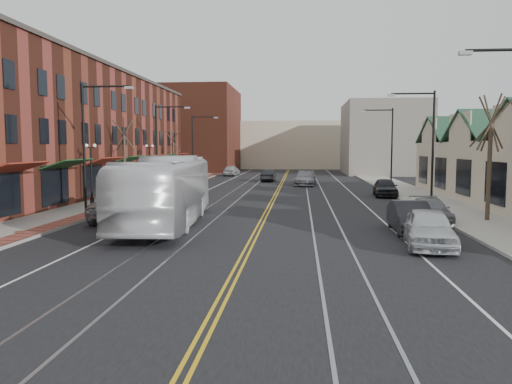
% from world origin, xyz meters
% --- Properties ---
extents(ground, '(160.00, 160.00, 0.00)m').
position_xyz_m(ground, '(0.00, 0.00, 0.00)').
color(ground, black).
rests_on(ground, ground).
extents(sidewalk_left, '(4.00, 120.00, 0.15)m').
position_xyz_m(sidewalk_left, '(-12.00, 20.00, 0.07)').
color(sidewalk_left, gray).
rests_on(sidewalk_left, ground).
extents(sidewalk_right, '(4.00, 120.00, 0.15)m').
position_xyz_m(sidewalk_right, '(12.00, 20.00, 0.07)').
color(sidewalk_right, gray).
rests_on(sidewalk_right, ground).
extents(building_left, '(10.00, 50.00, 11.00)m').
position_xyz_m(building_left, '(-19.00, 27.00, 5.50)').
color(building_left, maroon).
rests_on(building_left, ground).
extents(backdrop_left, '(14.00, 18.00, 14.00)m').
position_xyz_m(backdrop_left, '(-16.00, 70.00, 7.00)').
color(backdrop_left, maroon).
rests_on(backdrop_left, ground).
extents(backdrop_mid, '(22.00, 14.00, 9.00)m').
position_xyz_m(backdrop_mid, '(0.00, 85.00, 4.50)').
color(backdrop_mid, '#C0AE94').
rests_on(backdrop_mid, ground).
extents(backdrop_right, '(12.00, 16.00, 11.00)m').
position_xyz_m(backdrop_right, '(15.00, 65.00, 5.50)').
color(backdrop_right, slate).
rests_on(backdrop_right, ground).
extents(streetlight_l_1, '(3.33, 0.25, 8.00)m').
position_xyz_m(streetlight_l_1, '(-11.05, 16.00, 5.03)').
color(streetlight_l_1, black).
rests_on(streetlight_l_1, sidewalk_left).
extents(streetlight_l_2, '(3.33, 0.25, 8.00)m').
position_xyz_m(streetlight_l_2, '(-11.05, 32.00, 5.03)').
color(streetlight_l_2, black).
rests_on(streetlight_l_2, sidewalk_left).
extents(streetlight_l_3, '(3.33, 0.25, 8.00)m').
position_xyz_m(streetlight_l_3, '(-11.05, 48.00, 5.03)').
color(streetlight_l_3, black).
rests_on(streetlight_l_3, sidewalk_left).
extents(streetlight_r_1, '(3.33, 0.25, 8.00)m').
position_xyz_m(streetlight_r_1, '(11.05, 22.00, 5.03)').
color(streetlight_r_1, black).
rests_on(streetlight_r_1, sidewalk_right).
extents(streetlight_r_2, '(3.33, 0.25, 8.00)m').
position_xyz_m(streetlight_r_2, '(11.05, 38.00, 5.03)').
color(streetlight_r_2, black).
rests_on(streetlight_r_2, sidewalk_right).
extents(lamppost_l_2, '(0.84, 0.28, 4.27)m').
position_xyz_m(lamppost_l_2, '(-12.80, 20.00, 2.20)').
color(lamppost_l_2, black).
rests_on(lamppost_l_2, sidewalk_left).
extents(lamppost_l_3, '(0.84, 0.28, 4.27)m').
position_xyz_m(lamppost_l_3, '(-12.80, 34.00, 2.20)').
color(lamppost_l_3, black).
rests_on(lamppost_l_3, sidewalk_left).
extents(tree_left_near, '(1.78, 1.37, 6.48)m').
position_xyz_m(tree_left_near, '(-12.50, 26.00, 3.51)').
color(tree_left_near, '#382B21').
rests_on(tree_left_near, sidewalk_left).
extents(tree_left_far, '(1.66, 1.28, 6.02)m').
position_xyz_m(tree_left_far, '(-12.50, 42.00, 3.28)').
color(tree_left_far, '#382B21').
rests_on(tree_left_far, sidewalk_left).
extents(tree_right_mid, '(1.90, 1.46, 6.93)m').
position_xyz_m(tree_right_mid, '(12.50, 14.00, 3.75)').
color(tree_right_mid, '#382B21').
rests_on(tree_right_mid, sidewalk_right).
extents(manhole_far, '(0.60, 0.60, 0.02)m').
position_xyz_m(manhole_far, '(-11.20, 8.00, 0.16)').
color(manhole_far, '#592D19').
rests_on(manhole_far, sidewalk_left).
extents(traffic_signal, '(0.18, 0.15, 3.80)m').
position_xyz_m(traffic_signal, '(-10.60, 24.00, 2.35)').
color(traffic_signal, black).
rests_on(traffic_signal, sidewalk_left).
extents(transit_bus, '(4.13, 13.50, 3.71)m').
position_xyz_m(transit_bus, '(-5.00, 11.41, 1.85)').
color(transit_bus, silver).
rests_on(transit_bus, ground).
extents(parked_suv, '(3.28, 6.20, 1.66)m').
position_xyz_m(parked_suv, '(-7.50, 12.97, 0.83)').
color(parked_suv, '#A2A6A9').
rests_on(parked_suv, ground).
extents(parked_car_a, '(2.53, 5.01, 1.64)m').
position_xyz_m(parked_car_a, '(7.50, 6.67, 0.82)').
color(parked_car_a, silver).
rests_on(parked_car_a, ground).
extents(parked_car_b, '(1.75, 4.75, 1.55)m').
position_xyz_m(parked_car_b, '(7.50, 10.22, 0.78)').
color(parked_car_b, '#222228').
rests_on(parked_car_b, ground).
extents(parked_car_c, '(2.11, 4.73, 1.35)m').
position_xyz_m(parked_car_c, '(9.30, 13.62, 0.67)').
color(parked_car_c, slate).
rests_on(parked_car_c, ground).
extents(parked_car_d, '(2.17, 4.71, 1.56)m').
position_xyz_m(parked_car_d, '(9.30, 28.33, 0.78)').
color(parked_car_d, black).
rests_on(parked_car_d, ground).
extents(distant_car_left, '(1.64, 4.39, 1.43)m').
position_xyz_m(distant_car_left, '(-1.75, 46.08, 0.72)').
color(distant_car_left, black).
rests_on(distant_car_left, ground).
extents(distant_car_right, '(2.61, 5.60, 1.58)m').
position_xyz_m(distant_car_right, '(2.65, 39.87, 0.79)').
color(distant_car_right, slate).
rests_on(distant_car_right, ground).
extents(distant_car_far, '(2.24, 4.75, 1.57)m').
position_xyz_m(distant_car_far, '(-7.76, 57.00, 0.79)').
color(distant_car_far, '#B4B8BC').
rests_on(distant_car_far, ground).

